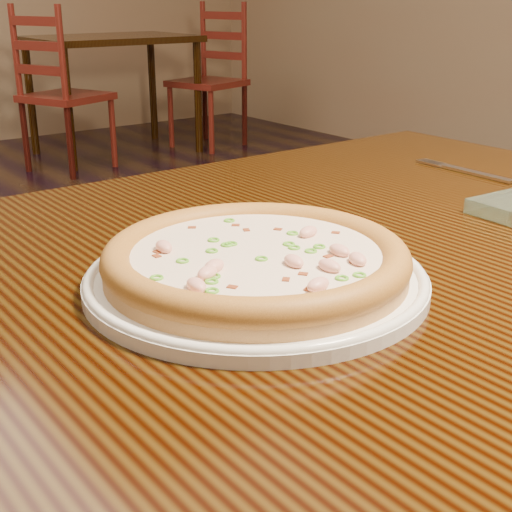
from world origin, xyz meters
TOP-DOWN VIEW (x-y plane):
  - hero_table at (0.29, -0.17)m, footprint 1.20×0.80m
  - plate at (0.17, -0.22)m, footprint 0.32×0.32m
  - pizza at (0.17, -0.22)m, footprint 0.28×0.28m
  - fork at (0.70, -0.06)m, footprint 0.02×0.18m
  - bg_table_right at (1.92, 3.60)m, footprint 1.00×0.70m
  - chair_c at (1.43, 3.32)m, footprint 0.55×0.55m
  - chair_d at (2.58, 3.43)m, footprint 0.52×0.52m

SIDE VIEW (x-z plane):
  - chair_c at x=1.43m, z-range -0.04..0.91m
  - chair_d at x=2.58m, z-range -0.04..0.91m
  - hero_table at x=0.29m, z-range 0.28..1.03m
  - bg_table_right at x=1.92m, z-range 0.28..1.03m
  - fork at x=0.70m, z-range 0.75..0.75m
  - plate at x=0.17m, z-range 0.75..0.77m
  - pizza at x=0.17m, z-range 0.76..0.79m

